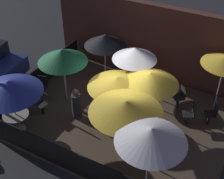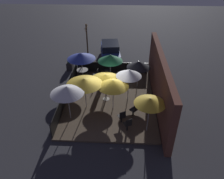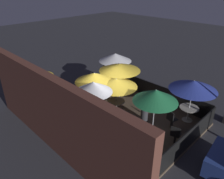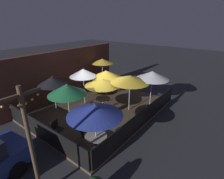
# 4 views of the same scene
# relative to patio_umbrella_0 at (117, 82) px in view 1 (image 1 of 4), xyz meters

# --- Properties ---
(ground_plane) EXTENTS (60.00, 60.00, 0.00)m
(ground_plane) POSITION_rel_patio_umbrella_0_xyz_m (0.03, 0.26, -1.92)
(ground_plane) COLOR #2D2D33
(patio_deck) EXTENTS (8.03, 6.16, 0.12)m
(patio_deck) POSITION_rel_patio_umbrella_0_xyz_m (0.03, 0.26, -1.86)
(patio_deck) COLOR brown
(patio_deck) RESTS_ON ground_plane
(building_wall) EXTENTS (9.63, 0.36, 3.42)m
(building_wall) POSITION_rel_patio_umbrella_0_xyz_m (0.03, 3.57, -0.21)
(building_wall) COLOR brown
(building_wall) RESTS_ON ground_plane
(fence_front) EXTENTS (7.83, 0.05, 0.95)m
(fence_front) POSITION_rel_patio_umbrella_0_xyz_m (0.03, -2.77, -1.33)
(fence_front) COLOR black
(fence_front) RESTS_ON patio_deck
(fence_side_left) EXTENTS (0.05, 5.96, 0.95)m
(fence_side_left) POSITION_rel_patio_umbrella_0_xyz_m (-3.93, 0.26, -1.33)
(fence_side_left) COLOR black
(fence_side_left) RESTS_ON patio_deck
(patio_umbrella_0) EXTENTS (2.10, 2.10, 2.01)m
(patio_umbrella_0) POSITION_rel_patio_umbrella_0_xyz_m (0.00, 0.00, 0.00)
(patio_umbrella_0) COLOR #B2B2B7
(patio_umbrella_0) RESTS_ON patio_deck
(patio_umbrella_1) EXTENTS (2.23, 2.23, 2.17)m
(patio_umbrella_1) POSITION_rel_patio_umbrella_0_xyz_m (-2.93, -2.13, 0.14)
(patio_umbrella_1) COLOR #B2B2B7
(patio_umbrella_1) RESTS_ON patio_deck
(patio_umbrella_2) EXTENTS (1.89, 1.89, 2.34)m
(patio_umbrella_2) POSITION_rel_patio_umbrella_0_xyz_m (-2.41, 0.17, 0.27)
(patio_umbrella_2) COLOR #B2B2B7
(patio_umbrella_2) RESTS_ON patio_deck
(patio_umbrella_3) EXTENTS (1.99, 1.99, 2.36)m
(patio_umbrella_3) POSITION_rel_patio_umbrella_0_xyz_m (2.12, -2.10, 0.31)
(patio_umbrella_3) COLOR #B2B2B7
(patio_umbrella_3) RESTS_ON patio_deck
(patio_umbrella_4) EXTENTS (2.01, 2.01, 2.19)m
(patio_umbrella_4) POSITION_rel_patio_umbrella_0_xyz_m (0.99, 0.54, 0.15)
(patio_umbrella_4) COLOR #B2B2B7
(patio_umbrella_4) RESTS_ON patio_deck
(patio_umbrella_5) EXTENTS (1.71, 1.71, 2.37)m
(patio_umbrella_5) POSITION_rel_patio_umbrella_0_xyz_m (-0.07, 1.53, 0.32)
(patio_umbrella_5) COLOR #B2B2B7
(patio_umbrella_5) RESTS_ON patio_deck
(patio_umbrella_6) EXTENTS (2.30, 2.30, 2.22)m
(patio_umbrella_6) POSITION_rel_patio_umbrella_0_xyz_m (0.96, -1.27, 0.22)
(patio_umbrella_6) COLOR #B2B2B7
(patio_umbrella_6) RESTS_ON patio_deck
(patio_umbrella_7) EXTENTS (1.75, 1.75, 2.15)m
(patio_umbrella_7) POSITION_rel_patio_umbrella_0_xyz_m (-1.79, 2.28, 0.10)
(patio_umbrella_7) COLOR #B2B2B7
(patio_umbrella_7) RESTS_ON patio_deck
(dining_table_0) EXTENTS (0.89, 0.89, 0.78)m
(dining_table_0) POSITION_rel_patio_umbrella_0_xyz_m (0.00, 0.00, -1.19)
(dining_table_0) COLOR #9E998E
(dining_table_0) RESTS_ON patio_deck
(dining_table_1) EXTENTS (0.93, 0.93, 0.73)m
(dining_table_1) POSITION_rel_patio_umbrella_0_xyz_m (-2.93, -2.13, -1.22)
(dining_table_1) COLOR #9E998E
(dining_table_1) RESTS_ON patio_deck
(patio_chair_0) EXTENTS (0.57, 0.57, 0.94)m
(patio_chair_0) POSITION_rel_patio_umbrella_0_xyz_m (1.77, 1.90, -1.29)
(patio_chair_0) COLOR black
(patio_chair_0) RESTS_ON patio_deck
(patio_chair_1) EXTENTS (0.53, 0.53, 0.92)m
(patio_chair_1) POSITION_rel_patio_umbrella_0_xyz_m (2.43, 1.13, -1.30)
(patio_chair_1) COLOR black
(patio_chair_1) RESTS_ON patio_deck
(patio_chair_2) EXTENTS (0.48, 0.48, 0.94)m
(patio_chair_2) POSITION_rel_patio_umbrella_0_xyz_m (-2.68, -0.96, -1.29)
(patio_chair_2) COLOR black
(patio_chair_2) RESTS_ON patio_deck
(patio_chair_3) EXTENTS (0.48, 0.48, 0.92)m
(patio_chair_3) POSITION_rel_patio_umbrella_0_xyz_m (-3.40, -0.10, -1.31)
(patio_chair_3) COLOR black
(patio_chair_3) RESTS_ON patio_deck
(patio_chair_4) EXTENTS (0.53, 0.53, 0.96)m
(patio_chair_4) POSITION_rel_patio_umbrella_0_xyz_m (3.12, 1.48, -1.28)
(patio_chair_4) COLOR black
(patio_chair_4) RESTS_ON patio_deck
(patron_0) EXTENTS (0.45, 0.45, 1.29)m
(patron_0) POSITION_rel_patio_umbrella_0_xyz_m (-1.44, -0.52, -1.22)
(patron_0) COLOR #333338
(patron_0) RESTS_ON patio_deck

